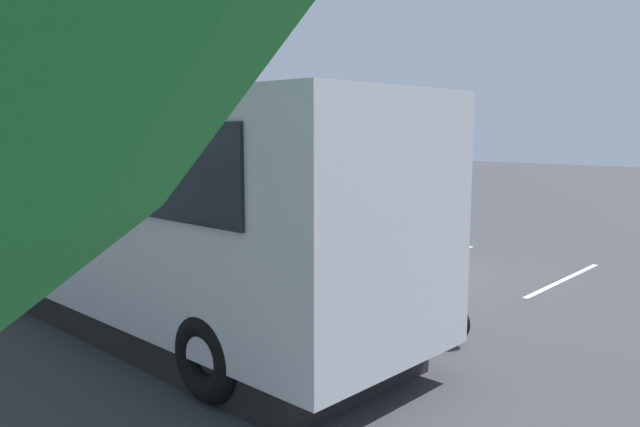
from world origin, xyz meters
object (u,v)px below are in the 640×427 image
object	(u,v)px
parked_motorcycle_silver	(243,266)
parked_motorcycle_dark	(402,300)
tour_bus	(118,206)
spectator_far_left	(329,243)
stunt_motorcycle	(369,222)
spectator_left	(286,228)
spectator_centre	(235,225)
spectator_right	(206,216)
traffic_cone	(441,246)

from	to	relation	value
parked_motorcycle_silver	parked_motorcycle_dark	xyz separation A→B (m)	(-3.30, -0.06, 0.00)
tour_bus	spectator_far_left	world-z (taller)	tour_bus
stunt_motorcycle	spectator_left	bearing A→B (deg)	106.47
spectator_left	spectator_centre	bearing A→B (deg)	7.97
spectator_left	parked_motorcycle_silver	size ratio (longest dim) A/B	0.87
spectator_far_left	parked_motorcycle_silver	bearing A→B (deg)	22.48
tour_bus	spectator_left	bearing A→B (deg)	-107.53
spectator_far_left	spectator_right	size ratio (longest dim) A/B	0.95
spectator_left	parked_motorcycle_silver	bearing A→B (deg)	78.16
parked_motorcycle_dark	spectator_left	bearing A→B (deg)	-14.70
spectator_centre	parked_motorcycle_dark	xyz separation A→B (m)	(-4.35, 0.64, -0.54)
tour_bus	spectator_far_left	size ratio (longest dim) A/B	6.60
parked_motorcycle_dark	tour_bus	bearing A→B (deg)	26.49
spectator_left	parked_motorcycle_dark	world-z (taller)	spectator_left
traffic_cone	spectator_right	bearing A→B (deg)	49.12
spectator_centre	parked_motorcycle_dark	size ratio (longest dim) A/B	0.84
spectator_centre	traffic_cone	xyz separation A→B (m)	(-2.12, -4.03, -0.71)
tour_bus	spectator_right	xyz separation A→B (m)	(1.53, -2.86, -0.60)
spectator_right	traffic_cone	size ratio (longest dim) A/B	2.78
tour_bus	stunt_motorcycle	size ratio (longest dim) A/B	5.41
tour_bus	spectator_left	xyz separation A→B (m)	(-0.89, -2.81, -0.58)
spectator_centre	parked_motorcycle_silver	size ratio (longest dim) A/B	0.84
spectator_left	spectator_centre	xyz separation A→B (m)	(1.23, 0.17, -0.05)
traffic_cone	parked_motorcycle_silver	bearing A→B (deg)	77.29
spectator_left	parked_motorcycle_dark	distance (m)	3.27
spectator_far_left	parked_motorcycle_silver	size ratio (longest dim) A/B	0.81
tour_bus	spectator_right	distance (m)	3.30
stunt_motorcycle	spectator_far_left	bearing A→B (deg)	120.04
parked_motorcycle_dark	stunt_motorcycle	distance (m)	6.38
tour_bus	traffic_cone	xyz separation A→B (m)	(-1.77, -6.67, -1.34)
parked_motorcycle_dark	stunt_motorcycle	xyz separation A→B (m)	(4.28, -4.73, 0.13)
tour_bus	spectator_centre	world-z (taller)	tour_bus
spectator_far_left	spectator_centre	xyz separation A→B (m)	(2.50, -0.11, 0.04)
parked_motorcycle_silver	parked_motorcycle_dark	bearing A→B (deg)	-178.92
spectator_far_left	traffic_cone	xyz separation A→B (m)	(0.38, -4.13, -0.68)
tour_bus	spectator_far_left	xyz separation A→B (m)	(-2.16, -2.54, -0.66)
stunt_motorcycle	traffic_cone	distance (m)	2.07
spectator_right	spectator_far_left	bearing A→B (deg)	174.98
spectator_centre	traffic_cone	distance (m)	4.61
spectator_right	parked_motorcycle_dark	distance (m)	5.63
parked_motorcycle_silver	parked_motorcycle_dark	world-z (taller)	same
tour_bus	spectator_far_left	bearing A→B (deg)	-130.38
tour_bus	parked_motorcycle_dark	bearing A→B (deg)	-153.51
spectator_left	spectator_right	world-z (taller)	spectator_left
spectator_right	parked_motorcycle_silver	xyz separation A→B (m)	(-2.23, 0.92, -0.56)
spectator_centre	stunt_motorcycle	size ratio (longest dim) A/B	0.85
spectator_far_left	spectator_left	size ratio (longest dim) A/B	0.93
stunt_motorcycle	spectator_centre	bearing A→B (deg)	88.93
parked_motorcycle_dark	stunt_motorcycle	world-z (taller)	stunt_motorcycle
spectator_right	tour_bus	bearing A→B (deg)	118.10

